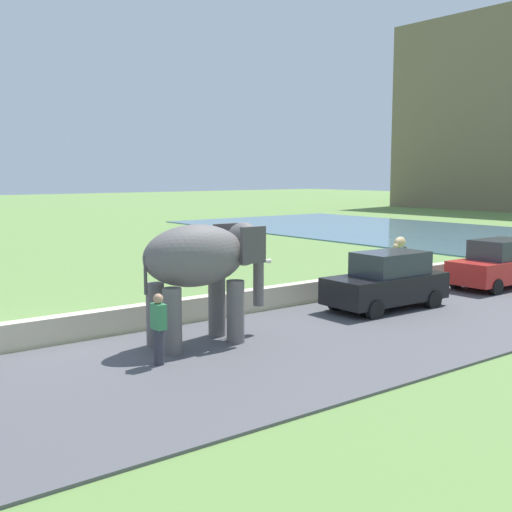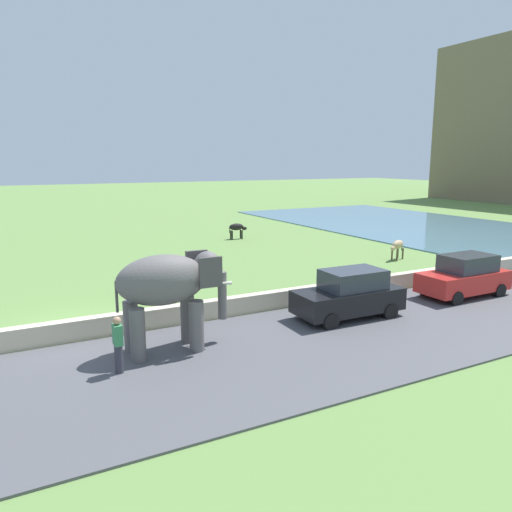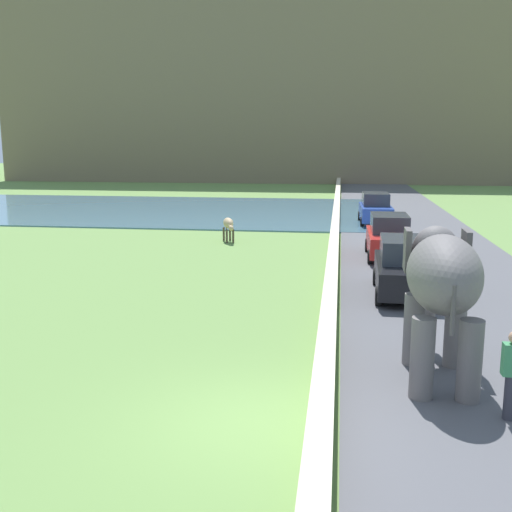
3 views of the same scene
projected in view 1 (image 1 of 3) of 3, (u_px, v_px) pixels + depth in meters
The scene contains 9 objects.
ground_plane at pixel (57, 333), 17.26m from camera, with size 220.00×220.00×0.00m, color #608442.
barrier_wall at pixel (487, 265), 27.22m from camera, with size 0.40×110.00×0.72m, color beige.
lake at pixel (401, 231), 46.94m from camera, with size 36.00×18.00×0.08m, color slate.
elephant at pixel (203, 263), 15.77m from camera, with size 1.48×3.48×2.99m.
person_beside_elephant at pixel (159, 328), 14.09m from camera, with size 0.36×0.22×1.63m.
car_red at pixel (498, 264), 23.70m from camera, with size 1.80×4.00×1.80m.
car_black at pixel (387, 281), 20.00m from camera, with size 1.87×4.04×1.80m.
cow_tan at pixel (400, 243), 31.31m from camera, with size 0.82×1.41×1.15m.
cow_black at pixel (189, 232), 37.22m from camera, with size 0.53×1.41×1.15m.
Camera 1 is at (16.55, -6.16, 4.21)m, focal length 45.74 mm.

